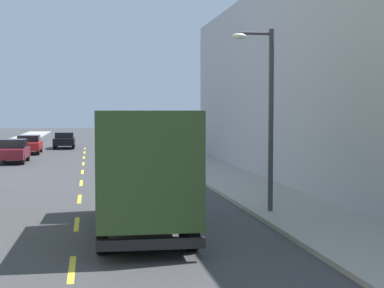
% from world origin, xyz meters
% --- Properties ---
extents(ground_plane, '(160.00, 160.00, 0.00)m').
position_xyz_m(ground_plane, '(0.00, 30.00, 0.00)').
color(ground_plane, '#38383A').
extents(sidewalk_right, '(3.20, 120.00, 0.14)m').
position_xyz_m(sidewalk_right, '(7.10, 28.00, 0.07)').
color(sidewalk_right, '#99968E').
rests_on(sidewalk_right, ground_plane).
extents(lane_centerline_dashes, '(0.14, 47.20, 0.01)m').
position_xyz_m(lane_centerline_dashes, '(0.00, 24.50, 0.00)').
color(lane_centerline_dashes, yellow).
rests_on(lane_centerline_dashes, ground_plane).
extents(apartment_block_opposite, '(10.00, 36.00, 9.52)m').
position_xyz_m(apartment_block_opposite, '(13.70, 20.00, 4.76)').
color(apartment_block_opposite, '#A8A8AD').
rests_on(apartment_block_opposite, ground_plane).
extents(street_lamp, '(1.35, 0.28, 5.80)m').
position_xyz_m(street_lamp, '(5.93, 12.42, 3.56)').
color(street_lamp, '#38383D').
rests_on(street_lamp, sidewalk_right).
extents(delivery_box_truck, '(2.58, 7.26, 3.36)m').
position_xyz_m(delivery_box_truck, '(1.79, 10.47, 1.90)').
color(delivery_box_truck, '#2D471E').
rests_on(delivery_box_truck, ground_plane).
extents(parked_hatchback_burgundy, '(1.80, 4.02, 1.50)m').
position_xyz_m(parked_hatchback_burgundy, '(-4.45, 33.43, 0.76)').
color(parked_hatchback_burgundy, maroon).
rests_on(parked_hatchback_burgundy, ground_plane).
extents(parked_sedan_red, '(1.84, 4.52, 1.43)m').
position_xyz_m(parked_sedan_red, '(-4.26, 41.52, 0.75)').
color(parked_sedan_red, '#AD1E1E').
rests_on(parked_sedan_red, ground_plane).
extents(parked_suv_orange, '(1.96, 4.81, 1.93)m').
position_xyz_m(parked_suv_orange, '(4.30, 51.40, 0.99)').
color(parked_suv_orange, orange).
rests_on(parked_suv_orange, ground_plane).
extents(parked_hatchback_navy, '(1.80, 4.02, 1.50)m').
position_xyz_m(parked_hatchback_navy, '(4.35, 40.41, 0.76)').
color(parked_hatchback_navy, navy).
rests_on(parked_hatchback_navy, ground_plane).
extents(parked_sedan_teal, '(1.80, 4.50, 1.43)m').
position_xyz_m(parked_sedan_teal, '(4.41, 34.07, 0.75)').
color(parked_sedan_teal, '#195B60').
rests_on(parked_sedan_teal, ground_plane).
extents(moving_black_sedan, '(1.80, 4.50, 1.43)m').
position_xyz_m(moving_black_sedan, '(-1.80, 47.75, 0.75)').
color(moving_black_sedan, black).
rests_on(moving_black_sedan, ground_plane).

